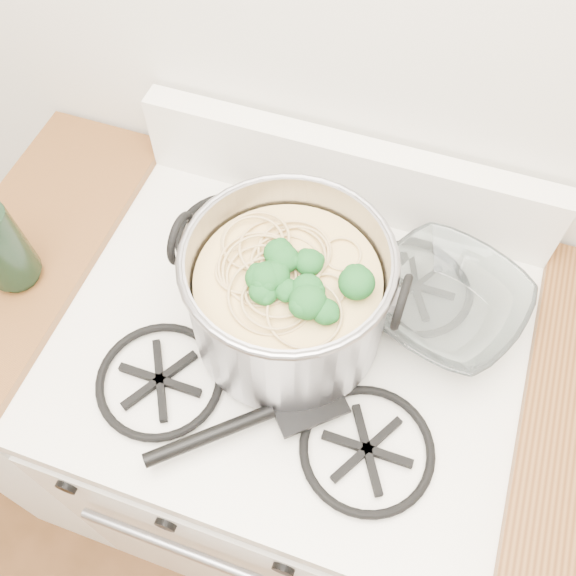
# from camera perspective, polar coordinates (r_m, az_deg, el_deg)

# --- Properties ---
(gas_range) EXTENTS (0.76, 0.66, 0.92)m
(gas_range) POSITION_cam_1_polar(r_m,az_deg,el_deg) (1.50, 0.21, -12.66)
(gas_range) COLOR white
(gas_range) RESTS_ON ground
(counter_left) EXTENTS (0.25, 0.65, 0.92)m
(counter_left) POSITION_cam_1_polar(r_m,az_deg,el_deg) (1.61, -17.06, -6.12)
(counter_left) COLOR silver
(counter_left) RESTS_ON ground
(stock_pot) EXTENTS (0.34, 0.31, 0.21)m
(stock_pot) POSITION_cam_1_polar(r_m,az_deg,el_deg) (0.97, -0.00, -0.74)
(stock_pot) COLOR #95949C
(stock_pot) RESTS_ON gas_range
(spatula) EXTENTS (0.42, 0.42, 0.02)m
(spatula) POSITION_cam_1_polar(r_m,az_deg,el_deg) (0.99, 1.63, -9.68)
(spatula) COLOR black
(spatula) RESTS_ON gas_range
(glass_bowl) EXTENTS (0.13, 0.13, 0.02)m
(glass_bowl) POSITION_cam_1_polar(r_m,az_deg,el_deg) (1.09, 13.67, -1.74)
(glass_bowl) COLOR white
(glass_bowl) RESTS_ON gas_range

